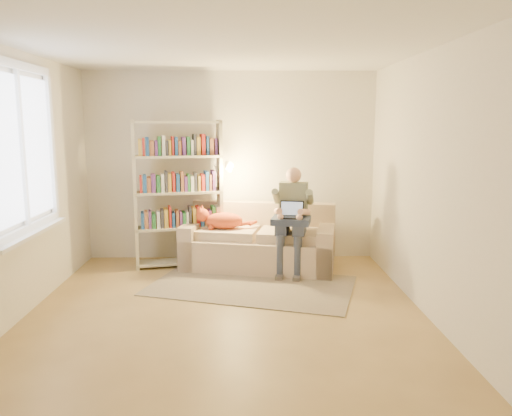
{
  "coord_description": "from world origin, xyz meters",
  "views": [
    {
      "loc": [
        0.2,
        -4.7,
        1.89
      ],
      "look_at": [
        0.33,
        1.0,
        0.92
      ],
      "focal_mm": 35.0,
      "sensor_mm": 36.0,
      "label": 1
    }
  ],
  "objects_px": {
    "cat": "(222,220)",
    "laptop": "(287,213)",
    "person": "(292,214)",
    "sofa": "(259,245)",
    "bookshelf": "(178,187)"
  },
  "relations": [
    {
      "from": "sofa",
      "to": "person",
      "type": "xyz_separation_m",
      "value": [
        0.41,
        -0.24,
        0.46
      ]
    },
    {
      "from": "person",
      "to": "laptop",
      "type": "distance_m",
      "value": 0.12
    },
    {
      "from": "person",
      "to": "sofa",
      "type": "bearing_deg",
      "value": 161.6
    },
    {
      "from": "person",
      "to": "laptop",
      "type": "relative_size",
      "value": 3.94
    },
    {
      "from": "cat",
      "to": "laptop",
      "type": "distance_m",
      "value": 0.9
    },
    {
      "from": "person",
      "to": "laptop",
      "type": "bearing_deg",
      "value": -114.18
    },
    {
      "from": "sofa",
      "to": "person",
      "type": "relative_size",
      "value": 1.56
    },
    {
      "from": "cat",
      "to": "laptop",
      "type": "bearing_deg",
      "value": -8.38
    },
    {
      "from": "sofa",
      "to": "cat",
      "type": "height_order",
      "value": "sofa"
    },
    {
      "from": "cat",
      "to": "bookshelf",
      "type": "relative_size",
      "value": 0.39
    },
    {
      "from": "cat",
      "to": "bookshelf",
      "type": "xyz_separation_m",
      "value": [
        -0.57,
        0.12,
        0.43
      ]
    },
    {
      "from": "person",
      "to": "laptop",
      "type": "height_order",
      "value": "person"
    },
    {
      "from": "laptop",
      "to": "cat",
      "type": "bearing_deg",
      "value": 171.62
    },
    {
      "from": "sofa",
      "to": "cat",
      "type": "xyz_separation_m",
      "value": [
        -0.49,
        -0.02,
        0.34
      ]
    },
    {
      "from": "laptop",
      "to": "bookshelf",
      "type": "xyz_separation_m",
      "value": [
        -1.41,
        0.43,
        0.28
      ]
    }
  ]
}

